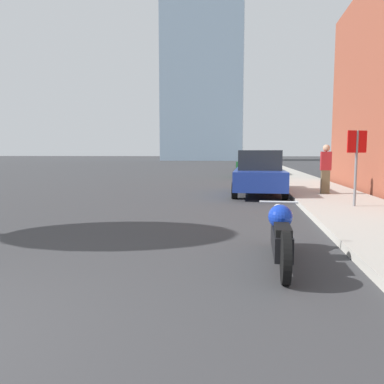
{
  "coord_description": "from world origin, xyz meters",
  "views": [
    {
      "loc": [
        2.91,
        -2.21,
        1.6
      ],
      "look_at": [
        1.93,
        4.69,
        0.88
      ],
      "focal_mm": 35.0,
      "sensor_mm": 36.0,
      "label": 1
    }
  ],
  "objects_px": {
    "parked_car_silver": "(247,159)",
    "pedestrian": "(326,168)",
    "motorcycle": "(281,235)",
    "stop_sign": "(356,155)",
    "parked_car_black": "(251,161)",
    "parked_car_green": "(251,164)",
    "parked_car_blue": "(259,173)",
    "parked_car_red": "(247,158)"
  },
  "relations": [
    {
      "from": "parked_car_silver",
      "to": "pedestrian",
      "type": "distance_m",
      "value": 36.26
    },
    {
      "from": "parked_car_blue",
      "to": "parked_car_black",
      "type": "distance_m",
      "value": 23.05
    },
    {
      "from": "parked_car_silver",
      "to": "pedestrian",
      "type": "xyz_separation_m",
      "value": [
        2.63,
        -36.16,
        0.2
      ]
    },
    {
      "from": "motorcycle",
      "to": "parked_car_red",
      "type": "bearing_deg",
      "value": 91.89
    },
    {
      "from": "motorcycle",
      "to": "parked_car_red",
      "type": "height_order",
      "value": "parked_car_red"
    },
    {
      "from": "motorcycle",
      "to": "parked_car_silver",
      "type": "height_order",
      "value": "parked_car_silver"
    },
    {
      "from": "parked_car_blue",
      "to": "stop_sign",
      "type": "relative_size",
      "value": 2.21
    },
    {
      "from": "parked_car_green",
      "to": "parked_car_silver",
      "type": "distance_m",
      "value": 23.94
    },
    {
      "from": "parked_car_silver",
      "to": "stop_sign",
      "type": "bearing_deg",
      "value": -89.64
    },
    {
      "from": "parked_car_silver",
      "to": "stop_sign",
      "type": "height_order",
      "value": "stop_sign"
    },
    {
      "from": "motorcycle",
      "to": "pedestrian",
      "type": "height_order",
      "value": "pedestrian"
    },
    {
      "from": "parked_car_blue",
      "to": "pedestrian",
      "type": "bearing_deg",
      "value": -13.43
    },
    {
      "from": "parked_car_blue",
      "to": "parked_car_red",
      "type": "relative_size",
      "value": 0.99
    },
    {
      "from": "parked_car_green",
      "to": "parked_car_black",
      "type": "xyz_separation_m",
      "value": [
        0.18,
        11.41,
        -0.03
      ]
    },
    {
      "from": "parked_car_green",
      "to": "stop_sign",
      "type": "height_order",
      "value": "stop_sign"
    },
    {
      "from": "parked_car_green",
      "to": "parked_car_red",
      "type": "xyz_separation_m",
      "value": [
        -0.17,
        34.83,
        0.01
      ]
    },
    {
      "from": "stop_sign",
      "to": "pedestrian",
      "type": "xyz_separation_m",
      "value": [
        -0.14,
        3.21,
        -0.5
      ]
    },
    {
      "from": "parked_car_blue",
      "to": "parked_car_black",
      "type": "bearing_deg",
      "value": 90.63
    },
    {
      "from": "parked_car_blue",
      "to": "parked_car_black",
      "type": "xyz_separation_m",
      "value": [
        0.07,
        23.05,
        -0.03
      ]
    },
    {
      "from": "parked_car_silver",
      "to": "stop_sign",
      "type": "distance_m",
      "value": 39.48
    },
    {
      "from": "parked_car_silver",
      "to": "parked_car_red",
      "type": "xyz_separation_m",
      "value": [
        0.01,
        10.89,
        -0.02
      ]
    },
    {
      "from": "parked_car_black",
      "to": "parked_car_silver",
      "type": "xyz_separation_m",
      "value": [
        -0.37,
        12.52,
        0.06
      ]
    },
    {
      "from": "motorcycle",
      "to": "pedestrian",
      "type": "distance_m",
      "value": 8.8
    },
    {
      "from": "parked_car_blue",
      "to": "parked_car_silver",
      "type": "xyz_separation_m",
      "value": [
        -0.3,
        35.57,
        0.02
      ]
    },
    {
      "from": "parked_car_green",
      "to": "pedestrian",
      "type": "distance_m",
      "value": 12.47
    },
    {
      "from": "pedestrian",
      "to": "stop_sign",
      "type": "bearing_deg",
      "value": -87.55
    },
    {
      "from": "motorcycle",
      "to": "parked_car_blue",
      "type": "distance_m",
      "value": 9.07
    },
    {
      "from": "parked_car_red",
      "to": "motorcycle",
      "type": "bearing_deg",
      "value": -85.29
    },
    {
      "from": "parked_car_blue",
      "to": "parked_car_red",
      "type": "xyz_separation_m",
      "value": [
        -0.29,
        46.47,
        0.01
      ]
    },
    {
      "from": "parked_car_green",
      "to": "stop_sign",
      "type": "bearing_deg",
      "value": -77.44
    },
    {
      "from": "motorcycle",
      "to": "stop_sign",
      "type": "height_order",
      "value": "stop_sign"
    },
    {
      "from": "motorcycle",
      "to": "stop_sign",
      "type": "xyz_separation_m",
      "value": [
        2.47,
        5.26,
        1.15
      ]
    },
    {
      "from": "stop_sign",
      "to": "parked_car_black",
      "type": "bearing_deg",
      "value": 95.11
    },
    {
      "from": "parked_car_blue",
      "to": "stop_sign",
      "type": "height_order",
      "value": "stop_sign"
    },
    {
      "from": "motorcycle",
      "to": "parked_car_silver",
      "type": "relative_size",
      "value": 0.58
    },
    {
      "from": "stop_sign",
      "to": "motorcycle",
      "type": "bearing_deg",
      "value": -115.19
    },
    {
      "from": "motorcycle",
      "to": "parked_car_silver",
      "type": "bearing_deg",
      "value": 91.97
    },
    {
      "from": "parked_car_blue",
      "to": "parked_car_red",
      "type": "bearing_deg",
      "value": 91.16
    },
    {
      "from": "parked_car_silver",
      "to": "pedestrian",
      "type": "bearing_deg",
      "value": -89.5
    },
    {
      "from": "parked_car_black",
      "to": "stop_sign",
      "type": "bearing_deg",
      "value": -89.89
    },
    {
      "from": "motorcycle",
      "to": "parked_car_black",
      "type": "height_order",
      "value": "parked_car_black"
    },
    {
      "from": "parked_car_black",
      "to": "parked_car_red",
      "type": "distance_m",
      "value": 23.42
    }
  ]
}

